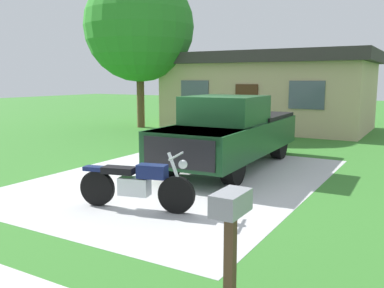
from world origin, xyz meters
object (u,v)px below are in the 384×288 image
object	(u,v)px
shade_tree	(139,27)
neighbor_house	(267,90)
pickup_truck	(232,131)
motorcycle	(136,184)
mailbox	(231,220)

from	to	relation	value
shade_tree	neighbor_house	world-z (taller)	shade_tree
pickup_truck	shade_tree	distance (m)	10.40
shade_tree	neighbor_house	distance (m)	6.72
motorcycle	mailbox	bearing A→B (deg)	-37.56
mailbox	shade_tree	world-z (taller)	shade_tree
motorcycle	neighbor_house	xyz separation A→B (m)	(-2.34, 13.12, 1.32)
pickup_truck	mailbox	size ratio (longest dim) A/B	4.52
motorcycle	pickup_truck	xyz separation A→B (m)	(-0.11, 4.28, 0.48)
pickup_truck	shade_tree	xyz separation A→B (m)	(-7.58, 6.03, 3.77)
pickup_truck	neighbor_house	xyz separation A→B (m)	(-2.23, 8.84, 0.84)
motorcycle	shade_tree	world-z (taller)	shade_tree
mailbox	neighbor_house	world-z (taller)	neighbor_house
pickup_truck	neighbor_house	distance (m)	9.15
motorcycle	neighbor_house	world-z (taller)	neighbor_house
pickup_truck	motorcycle	bearing A→B (deg)	-88.56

